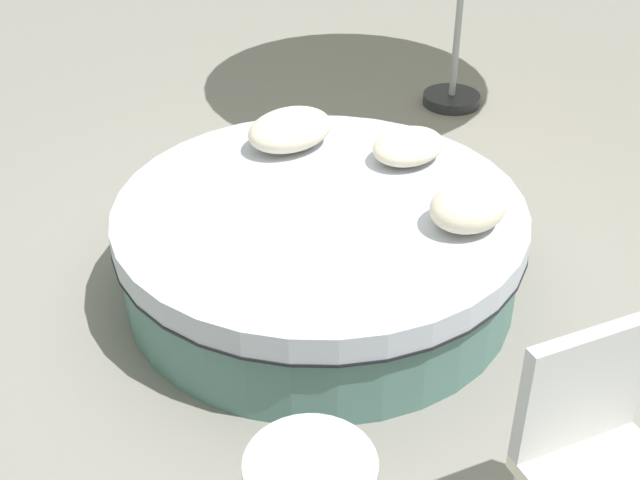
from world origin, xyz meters
name	(u,v)px	position (x,y,z in m)	size (l,w,h in m)	color
ground_plane	(320,289)	(0.00, 0.00, 0.00)	(16.00, 16.00, 0.00)	gray
round_bed	(320,247)	(0.00, 0.00, 0.27)	(2.15, 2.15, 0.53)	#4C726B
throw_pillow_0	(468,207)	(-0.45, 0.60, 0.64)	(0.41, 0.34, 0.22)	beige
throw_pillow_1	(408,146)	(-0.69, -0.08, 0.62)	(0.44, 0.33, 0.17)	beige
throw_pillow_2	(290,130)	(-0.27, -0.62, 0.64)	(0.52, 0.37, 0.22)	beige
patio_chair	(596,445)	(0.25, 1.91, 0.56)	(0.63, 0.61, 0.98)	#B7B7BC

